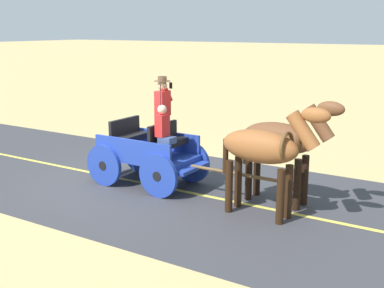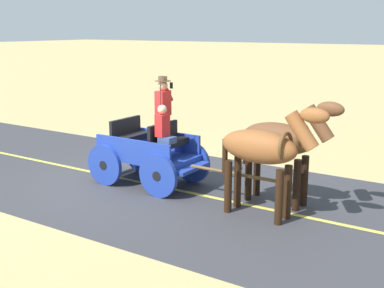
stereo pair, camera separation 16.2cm
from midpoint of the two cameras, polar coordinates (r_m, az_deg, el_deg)
ground_plane at (r=11.99m, az=-7.03°, el=-4.10°), size 200.00×200.00×0.00m
road_surface at (r=11.99m, az=-7.03°, el=-4.09°), size 6.00×160.00×0.01m
road_centre_stripe at (r=11.99m, az=-7.03°, el=-4.06°), size 0.12×160.00×0.00m
horse_drawn_carriage at (r=11.41m, az=-4.30°, el=-0.69°), size 1.44×4.50×2.50m
horse_near_side at (r=10.15m, az=10.80°, el=0.31°), size 0.66×2.13×2.21m
horse_off_side at (r=9.39m, az=8.76°, el=-0.67°), size 0.63×2.13×2.21m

